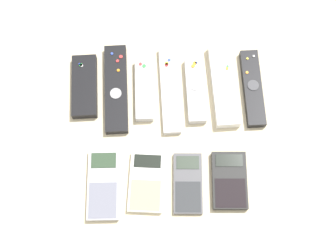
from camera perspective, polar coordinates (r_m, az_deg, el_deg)
The scene contains 12 objects.
ground_plane at distance 1.07m, azimuth 0.01°, elevation -1.86°, with size 3.00×3.00×0.00m, color beige.
remote_0 at distance 1.12m, azimuth -10.03°, elevation 4.80°, with size 0.07×0.16×0.02m.
remote_1 at distance 1.11m, azimuth -6.23°, elevation 4.55°, with size 0.06×0.22×0.02m.
remote_2 at distance 1.10m, azimuth -2.83°, elevation 4.45°, with size 0.04×0.15×0.02m.
remote_3 at distance 1.10m, azimuth 0.29°, elevation 4.44°, with size 0.05×0.22×0.02m.
remote_4 at distance 1.10m, azimuth 3.44°, elevation 4.40°, with size 0.05×0.16×0.02m.
remote_5 at distance 1.11m, azimuth 6.92°, elevation 4.97°, with size 0.07×0.21×0.03m.
remote_6 at distance 1.12m, azimuth 10.37°, elevation 4.57°, with size 0.05×0.19×0.02m.
calculator_0 at distance 1.04m, azimuth -7.74°, elevation -7.10°, with size 0.07×0.16×0.02m.
calculator_1 at distance 1.04m, azimuth -2.53°, elevation -6.83°, with size 0.08×0.14×0.02m.
calculator_2 at distance 1.04m, azimuth 2.55°, elevation -6.99°, with size 0.06×0.13×0.01m.
calculator_3 at distance 1.04m, azimuth 7.62°, elevation -6.61°, with size 0.08×0.13×0.02m.
Camera 1 is at (-0.00, -0.31, 1.02)m, focal length 50.00 mm.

